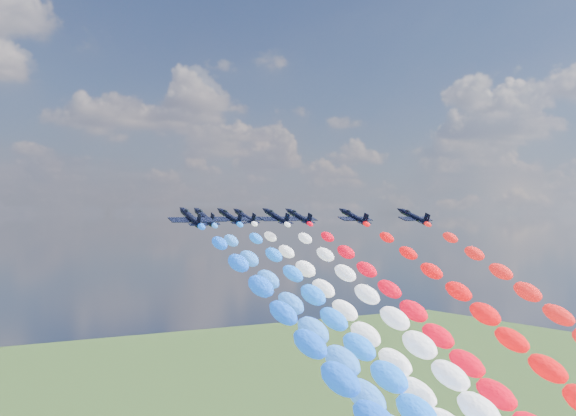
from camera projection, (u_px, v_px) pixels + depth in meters
jet_0 at (191, 218)px, 147.29m from camera, size 9.26×12.27×6.30m
jet_1 at (204, 217)px, 160.56m from camera, size 9.36×12.34×6.30m
trail_1 at (354, 398)px, 116.62m from camera, size 5.78×99.60×56.54m
jet_2 at (230, 217)px, 173.81m from camera, size 9.43×12.40×6.30m
trail_2 at (373, 379)px, 129.86m from camera, size 5.78×99.60×56.54m
jet_3 at (276, 217)px, 174.91m from camera, size 9.47×12.42×6.30m
trail_3 at (434, 378)px, 130.97m from camera, size 5.78×99.60×56.54m
jet_4 at (245, 217)px, 186.81m from camera, size 8.98×12.07×6.30m
trail_4 at (380, 364)px, 142.86m from camera, size 5.78×99.60×56.54m
jet_5 at (299, 217)px, 185.00m from camera, size 9.47×12.42×6.30m
trail_5 at (453, 366)px, 141.05m from camera, size 5.78×99.60×56.54m
jet_6 at (354, 217)px, 180.61m from camera, size 9.42×12.39×6.30m
trail_6 at (530, 371)px, 136.67m from camera, size 5.78×99.60×56.54m
jet_7 at (414, 217)px, 179.33m from camera, size 9.40×12.37×6.30m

